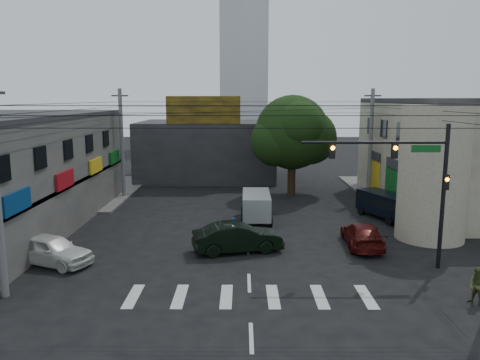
{
  "coord_description": "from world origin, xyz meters",
  "views": [
    {
      "loc": [
        -0.33,
        -23.38,
        8.38
      ],
      "look_at": [
        -0.45,
        4.0,
        3.59
      ],
      "focal_mm": 35.0,
      "sensor_mm": 36.0,
      "label": 1
    }
  ],
  "objects_px": {
    "silver_minivan": "(256,207)",
    "traffic_gantry": "(410,173)",
    "utility_pole_far_left": "(122,144)",
    "white_compact": "(51,250)",
    "street_tree": "(292,133)",
    "utility_pole_far_right": "(370,144)",
    "traffic_officer": "(234,232)",
    "dark_sedan": "(238,238)",
    "maroon_sedan": "(362,235)",
    "navy_van": "(385,206)",
    "pedestrian_olive": "(478,286)"
  },
  "relations": [
    {
      "from": "street_tree",
      "to": "dark_sedan",
      "type": "relative_size",
      "value": 1.68
    },
    {
      "from": "utility_pole_far_left",
      "to": "dark_sedan",
      "type": "distance_m",
      "value": 18.01
    },
    {
      "from": "navy_van",
      "to": "utility_pole_far_left",
      "type": "bearing_deg",
      "value": 48.22
    },
    {
      "from": "street_tree",
      "to": "navy_van",
      "type": "relative_size",
      "value": 1.78
    },
    {
      "from": "traffic_gantry",
      "to": "dark_sedan",
      "type": "xyz_separation_m",
      "value": [
        -8.4,
        2.46,
        -4.02
      ]
    },
    {
      "from": "utility_pole_far_left",
      "to": "silver_minivan",
      "type": "xyz_separation_m",
      "value": [
        11.15,
        -7.77,
        -3.64
      ]
    },
    {
      "from": "white_compact",
      "to": "utility_pole_far_left",
      "type": "bearing_deg",
      "value": 24.34
    },
    {
      "from": "navy_van",
      "to": "utility_pole_far_right",
      "type": "bearing_deg",
      "value": -27.83
    },
    {
      "from": "utility_pole_far_right",
      "to": "street_tree",
      "type": "bearing_deg",
      "value": 171.25
    },
    {
      "from": "silver_minivan",
      "to": "traffic_gantry",
      "type": "bearing_deg",
      "value": -141.76
    },
    {
      "from": "navy_van",
      "to": "white_compact",
      "type": "bearing_deg",
      "value": 93.07
    },
    {
      "from": "dark_sedan",
      "to": "white_compact",
      "type": "xyz_separation_m",
      "value": [
        -9.49,
        -2.01,
        -0.05
      ]
    },
    {
      "from": "utility_pole_far_left",
      "to": "dark_sedan",
      "type": "height_order",
      "value": "utility_pole_far_left"
    },
    {
      "from": "utility_pole_far_right",
      "to": "pedestrian_olive",
      "type": "height_order",
      "value": "utility_pole_far_right"
    },
    {
      "from": "traffic_officer",
      "to": "utility_pole_far_right",
      "type": "bearing_deg",
      "value": 39.23
    },
    {
      "from": "traffic_officer",
      "to": "maroon_sedan",
      "type": "bearing_deg",
      "value": -10.76
    },
    {
      "from": "utility_pole_far_left",
      "to": "utility_pole_far_right",
      "type": "height_order",
      "value": "same"
    },
    {
      "from": "utility_pole_far_left",
      "to": "dark_sedan",
      "type": "relative_size",
      "value": 1.77
    },
    {
      "from": "silver_minivan",
      "to": "white_compact",
      "type": "bearing_deg",
      "value": 129.7
    },
    {
      "from": "dark_sedan",
      "to": "street_tree",
      "type": "bearing_deg",
      "value": -29.59
    },
    {
      "from": "traffic_gantry",
      "to": "navy_van",
      "type": "xyz_separation_m",
      "value": [
        1.93,
        9.71,
        -3.92
      ]
    },
    {
      "from": "maroon_sedan",
      "to": "pedestrian_olive",
      "type": "bearing_deg",
      "value": 112.6
    },
    {
      "from": "street_tree",
      "to": "utility_pole_far_right",
      "type": "height_order",
      "value": "utility_pole_far_right"
    },
    {
      "from": "street_tree",
      "to": "traffic_gantry",
      "type": "height_order",
      "value": "street_tree"
    },
    {
      "from": "dark_sedan",
      "to": "pedestrian_olive",
      "type": "distance_m",
      "value": 11.96
    },
    {
      "from": "silver_minivan",
      "to": "pedestrian_olive",
      "type": "bearing_deg",
      "value": -146.82
    },
    {
      "from": "street_tree",
      "to": "white_compact",
      "type": "bearing_deg",
      "value": -128.72
    },
    {
      "from": "utility_pole_far_left",
      "to": "maroon_sedan",
      "type": "relative_size",
      "value": 1.92
    },
    {
      "from": "white_compact",
      "to": "traffic_officer",
      "type": "height_order",
      "value": "traffic_officer"
    },
    {
      "from": "utility_pole_far_left",
      "to": "traffic_officer",
      "type": "distance_m",
      "value": 17.12
    },
    {
      "from": "traffic_gantry",
      "to": "white_compact",
      "type": "relative_size",
      "value": 1.49
    },
    {
      "from": "navy_van",
      "to": "traffic_officer",
      "type": "distance_m",
      "value": 12.3
    },
    {
      "from": "utility_pole_far_right",
      "to": "pedestrian_olive",
      "type": "relative_size",
      "value": 5.8
    },
    {
      "from": "traffic_gantry",
      "to": "maroon_sedan",
      "type": "distance_m",
      "value": 5.53
    },
    {
      "from": "utility_pole_far_left",
      "to": "utility_pole_far_right",
      "type": "distance_m",
      "value": 21.0
    },
    {
      "from": "dark_sedan",
      "to": "pedestrian_olive",
      "type": "bearing_deg",
      "value": -137.26
    },
    {
      "from": "white_compact",
      "to": "street_tree",
      "type": "bearing_deg",
      "value": -15.86
    },
    {
      "from": "utility_pole_far_right",
      "to": "traffic_officer",
      "type": "distance_m",
      "value": 18.08
    },
    {
      "from": "traffic_gantry",
      "to": "utility_pole_far_left",
      "type": "height_order",
      "value": "utility_pole_far_left"
    },
    {
      "from": "dark_sedan",
      "to": "maroon_sedan",
      "type": "distance_m",
      "value": 7.2
    },
    {
      "from": "silver_minivan",
      "to": "traffic_officer",
      "type": "distance_m",
      "value": 6.01
    },
    {
      "from": "navy_van",
      "to": "traffic_officer",
      "type": "relative_size",
      "value": 2.87
    },
    {
      "from": "traffic_gantry",
      "to": "traffic_officer",
      "type": "xyz_separation_m",
      "value": [
        -8.63,
        3.4,
        -3.98
      ]
    },
    {
      "from": "navy_van",
      "to": "street_tree",
      "type": "bearing_deg",
      "value": 12.76
    },
    {
      "from": "utility_pole_far_right",
      "to": "silver_minivan",
      "type": "xyz_separation_m",
      "value": [
        -9.85,
        -7.77,
        -3.64
      ]
    },
    {
      "from": "traffic_officer",
      "to": "pedestrian_olive",
      "type": "bearing_deg",
      "value": -48.05
    },
    {
      "from": "utility_pole_far_right",
      "to": "dark_sedan",
      "type": "distance_m",
      "value": 18.67
    },
    {
      "from": "navy_van",
      "to": "pedestrian_olive",
      "type": "relative_size",
      "value": 3.08
    },
    {
      "from": "traffic_gantry",
      "to": "navy_van",
      "type": "distance_m",
      "value": 10.64
    },
    {
      "from": "traffic_gantry",
      "to": "silver_minivan",
      "type": "height_order",
      "value": "traffic_gantry"
    }
  ]
}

